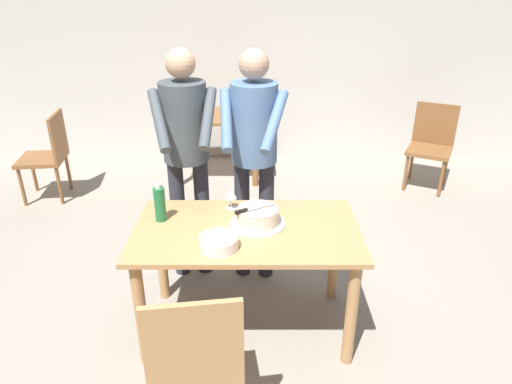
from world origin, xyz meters
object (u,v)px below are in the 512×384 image
background_chair_1 (47,153)px  chair_near_side (194,355)px  person_cutting_cake (252,145)px  water_bottle (158,204)px  wine_glass_near (229,194)px  cake_knife (246,210)px  person_standing_beside (184,143)px  main_dining_table (245,247)px  background_table (216,129)px  background_chair_0 (429,143)px  plate_stack (217,243)px  cake_on_platter (256,217)px

background_chair_1 → chair_near_side: bearing=-56.4°
person_cutting_cake → water_bottle: bearing=-139.6°
background_chair_1 → person_cutting_cake: bearing=-33.6°
person_cutting_cake → wine_glass_near: bearing=-114.1°
wine_glass_near → water_bottle: (-0.43, -0.16, 0.01)m
cake_knife → water_bottle: (-0.54, 0.09, -0.00)m
water_bottle → person_standing_beside: size_ratio=0.15×
wine_glass_near → background_chair_1: size_ratio=0.16×
main_dining_table → water_bottle: size_ratio=5.48×
person_standing_beside → chair_near_side: person_standing_beside is taller
chair_near_side → main_dining_table: bearing=73.1°
chair_near_side → background_table: chair_near_side is taller
cake_knife → background_chair_0: size_ratio=0.27×
main_dining_table → plate_stack: 0.31m
cake_knife → person_standing_beside: (-0.44, 0.61, 0.21)m
main_dining_table → chair_near_side: (-0.23, -0.76, -0.13)m
cake_knife → background_table: bearing=98.5°
background_chair_0 → person_cutting_cake: bearing=-138.2°
water_bottle → plate_stack: bearing=-40.3°
chair_near_side → background_chair_0: (2.19, 3.07, 0.00)m
plate_stack → person_standing_beside: person_standing_beside is taller
background_table → cake_knife: bearing=-81.5°
person_cutting_cake → cake_knife: bearing=-93.8°
person_standing_beside → background_table: (0.06, 1.94, -0.50)m
person_standing_beside → background_chair_0: 2.98m
plate_stack → person_cutting_cake: person_cutting_cake is taller
cake_on_platter → chair_near_side: bearing=-110.2°
water_bottle → background_table: size_ratio=0.25×
person_cutting_cake → chair_near_side: (-0.27, -1.36, -0.58)m
background_chair_0 → main_dining_table: bearing=-130.3°
person_cutting_cake → background_chair_1: (-2.11, 1.40, -0.58)m
person_standing_beside → person_cutting_cake: bearing=-3.6°
background_chair_1 → plate_stack: bearing=-49.2°
water_bottle → main_dining_table: bearing=-11.3°
main_dining_table → background_chair_1: 2.88m
cake_knife → person_standing_beside: 0.78m
cake_knife → plate_stack: cake_knife is taller
person_standing_beside → water_bottle: bearing=-101.0°
plate_stack → background_chair_1: size_ratio=0.24×
wine_glass_near → chair_near_side: chair_near_side is taller
cake_knife → background_table: cake_knife is taller
water_bottle → person_standing_beside: bearing=79.0°
main_dining_table → person_standing_beside: (-0.43, 0.63, 0.46)m
plate_stack → wine_glass_near: (0.05, 0.49, 0.07)m
person_standing_beside → background_chair_1: person_standing_beside is taller
wine_glass_near → background_chair_1: (-1.96, 1.73, -0.36)m
cake_on_platter → background_table: cake_on_platter is taller
water_bottle → background_chair_1: bearing=129.0°
background_chair_0 → background_chair_1: size_ratio=1.00×
main_dining_table → plate_stack: plate_stack is taller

